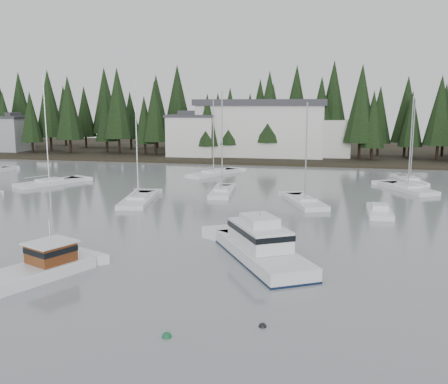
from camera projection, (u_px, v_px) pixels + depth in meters
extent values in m
cube|color=black|center=(292.00, 152.00, 111.60)|extent=(240.00, 54.00, 1.00)
cube|color=silver|center=(193.00, 137.00, 97.22)|extent=(9.00, 7.00, 7.50)
cube|color=#38383D|center=(193.00, 116.00, 96.52)|extent=(9.54, 7.42, 0.50)
cube|color=#38383D|center=(193.00, 113.00, 96.42)|extent=(4.95, 3.85, 0.80)
cube|color=#999EA0|center=(8.00, 135.00, 107.81)|extent=(8.00, 7.00, 7.00)
cube|color=#38383D|center=(7.00, 117.00, 107.16)|extent=(8.48, 7.42, 0.50)
cube|color=#38383D|center=(7.00, 114.00, 107.05)|extent=(4.40, 3.85, 0.80)
cube|color=silver|center=(261.00, 130.00, 97.22)|extent=(24.00, 10.00, 10.00)
cube|color=#38383D|center=(262.00, 103.00, 96.30)|extent=(25.00, 11.00, 1.20)
cube|color=silver|center=(324.00, 138.00, 96.94)|extent=(10.00, 8.00, 7.00)
cube|color=white|center=(29.00, 279.00, 30.12)|extent=(5.73, 8.37, 1.15)
cube|color=white|center=(29.00, 269.00, 30.01)|extent=(5.61, 8.20, 0.11)
cube|color=#491A0E|center=(51.00, 253.00, 31.16)|extent=(2.98, 3.08, 1.24)
cube|color=white|center=(50.00, 243.00, 31.05)|extent=(3.35, 3.49, 0.11)
cube|color=black|center=(51.00, 249.00, 31.12)|extent=(3.04, 3.14, 0.35)
cylinder|color=#A5A8AD|center=(50.00, 231.00, 30.92)|extent=(0.08, 0.08, 1.42)
cube|color=black|center=(9.00, 274.00, 31.44)|extent=(2.14, 3.03, 0.49)
cube|color=white|center=(262.00, 258.00, 34.01)|extent=(8.19, 10.90, 1.55)
cube|color=black|center=(262.00, 260.00, 34.03)|extent=(8.25, 10.97, 0.21)
cube|color=white|center=(259.00, 235.00, 34.25)|extent=(5.12, 6.16, 1.41)
cube|color=black|center=(259.00, 230.00, 34.19)|extent=(5.20, 6.24, 0.39)
cube|color=white|center=(260.00, 220.00, 34.07)|extent=(3.10, 3.40, 0.63)
cylinder|color=#A5A8AD|center=(260.00, 209.00, 33.93)|extent=(0.10, 0.10, 1.07)
cube|color=white|center=(410.00, 183.00, 67.76)|extent=(3.81, 8.50, 1.05)
cube|color=white|center=(410.00, 178.00, 67.65)|extent=(2.17, 3.04, 0.30)
cylinder|color=#A5A8AD|center=(413.00, 139.00, 66.73)|extent=(0.14, 0.14, 10.78)
cube|color=white|center=(49.00, 185.00, 66.09)|extent=(6.50, 9.30, 1.05)
cube|color=white|center=(49.00, 180.00, 65.97)|extent=(3.16, 3.62, 0.30)
cylinder|color=#A5A8AD|center=(46.00, 129.00, 64.80)|extent=(0.14, 0.14, 13.73)
cube|color=white|center=(305.00, 204.00, 53.17)|extent=(5.47, 8.73, 1.05)
cube|color=white|center=(305.00, 198.00, 53.06)|extent=(2.76, 3.31, 0.30)
cylinder|color=#A5A8AD|center=(306.00, 152.00, 52.19)|extent=(0.14, 0.14, 10.20)
cube|color=white|center=(138.00, 202.00, 54.25)|extent=(4.35, 9.44, 1.05)
cube|color=white|center=(138.00, 196.00, 54.14)|extent=(2.48, 3.39, 0.30)
cylinder|color=#A5A8AD|center=(136.00, 140.00, 53.07)|extent=(0.14, 0.14, 12.51)
cube|color=white|center=(408.00, 191.00, 61.51)|extent=(6.42, 9.11, 1.05)
cube|color=white|center=(408.00, 185.00, 61.39)|extent=(3.11, 3.55, 0.30)
cylinder|color=#A5A8AD|center=(411.00, 142.00, 60.46)|extent=(0.14, 0.14, 11.00)
cube|color=white|center=(222.00, 194.00, 59.17)|extent=(3.18, 8.23, 1.05)
cube|color=white|center=(222.00, 189.00, 59.06)|extent=(1.95, 2.88, 0.30)
cylinder|color=#A5A8AD|center=(222.00, 141.00, 58.09)|extent=(0.14, 0.14, 11.46)
cube|color=white|center=(214.00, 175.00, 74.91)|extent=(6.69, 10.35, 1.05)
cube|color=white|center=(214.00, 171.00, 74.80)|extent=(3.19, 3.93, 0.30)
cylinder|color=#A5A8AD|center=(213.00, 134.00, 73.85)|extent=(0.14, 0.14, 11.16)
cube|color=white|center=(379.00, 214.00, 48.11)|extent=(2.25, 5.94, 0.90)
cube|color=white|center=(380.00, 207.00, 47.98)|extent=(1.51, 1.91, 0.55)
sphere|color=#145933|center=(167.00, 337.00, 22.79)|extent=(0.45, 0.45, 0.45)
sphere|color=black|center=(263.00, 327.00, 23.84)|extent=(0.39, 0.39, 0.39)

